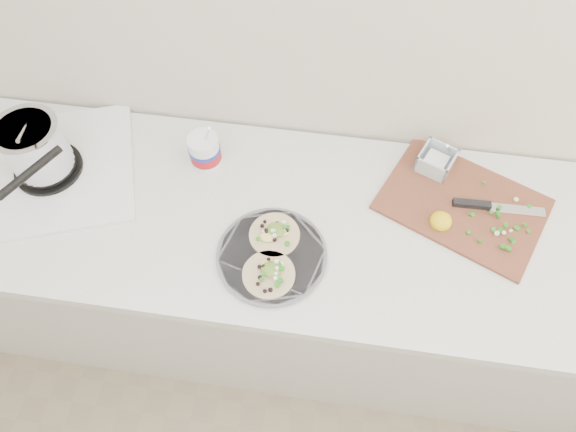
# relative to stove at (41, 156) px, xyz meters

# --- Properties ---
(counter) EXTENTS (2.44, 0.66, 0.90)m
(counter) POSITION_rel_stove_xyz_m (0.70, -0.04, -0.53)
(counter) COLOR beige
(counter) RESTS_ON ground
(stove) EXTENTS (0.61, 0.59, 0.24)m
(stove) POSITION_rel_stove_xyz_m (0.00, 0.00, 0.00)
(stove) COLOR silver
(stove) RESTS_ON counter
(taco_plate) EXTENTS (0.30, 0.30, 0.04)m
(taco_plate) POSITION_rel_stove_xyz_m (0.71, -0.19, -0.06)
(taco_plate) COLOR slate
(taco_plate) RESTS_ON counter
(tub) EXTENTS (0.09, 0.09, 0.21)m
(tub) POSITION_rel_stove_xyz_m (0.46, 0.10, -0.01)
(tub) COLOR white
(tub) RESTS_ON counter
(cutboard) EXTENTS (0.53, 0.47, 0.07)m
(cutboard) POSITION_rel_stove_xyz_m (1.22, 0.07, -0.06)
(cutboard) COLOR brown
(cutboard) RESTS_ON counter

